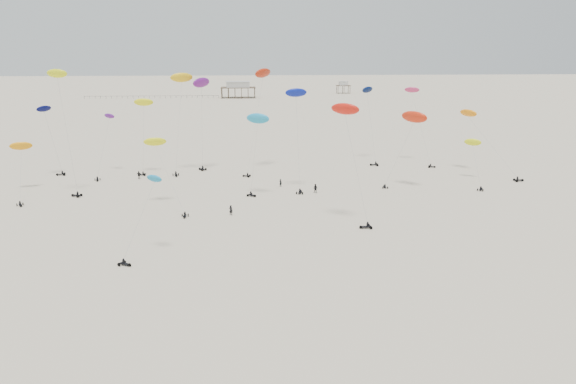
{
  "coord_description": "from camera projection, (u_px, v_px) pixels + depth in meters",
  "views": [
    {
      "loc": [
        -6.66,
        2.55,
        28.89
      ],
      "look_at": [
        0.0,
        88.0,
        7.0
      ],
      "focal_mm": 35.0,
      "sensor_mm": 36.0,
      "label": 1
    }
  ],
  "objects": [
    {
      "name": "ground_plane",
      "position": [
        263.0,
        133.0,
        198.38
      ],
      "size": [
        900.0,
        900.0,
        0.0
      ],
      "primitive_type": "plane",
      "color": "beige"
    },
    {
      "name": "pavilion_main",
      "position": [
        238.0,
        91.0,
        341.47
      ],
      "size": [
        21.0,
        13.0,
        9.8
      ],
      "color": "brown",
      "rests_on": "ground"
    },
    {
      "name": "pavilion_small",
      "position": [
        343.0,
        88.0,
        375.91
      ],
      "size": [
        9.0,
        7.0,
        8.0
      ],
      "color": "brown",
      "rests_on": "ground"
    },
    {
      "name": "pier_fence",
      "position": [
        152.0,
        97.0,
        338.41
      ],
      "size": [
        80.2,
        0.2,
        1.5
      ],
      "color": "black",
      "rests_on": "ground"
    },
    {
      "name": "rig_0",
      "position": [
        161.0,
        157.0,
        104.51
      ],
      "size": [
        9.03,
        12.79,
        16.11
      ],
      "rotation": [
        0.0,
        0.0,
        3.11
      ],
      "color": "black",
      "rests_on": "ground"
    },
    {
      "name": "rig_1",
      "position": [
        475.0,
        155.0,
        125.1
      ],
      "size": [
        5.71,
        15.13,
        14.42
      ],
      "rotation": [
        0.0,
        0.0,
        5.67
      ],
      "color": "black",
      "rests_on": "ground"
    },
    {
      "name": "rig_2",
      "position": [
        370.0,
        114.0,
        146.75
      ],
      "size": [
        4.29,
        13.65,
        20.23
      ],
      "rotation": [
        0.0,
        0.0,
        1.46
      ],
      "color": "black",
      "rests_on": "ground"
    },
    {
      "name": "rig_3",
      "position": [
        104.0,
        142.0,
        130.91
      ],
      "size": [
        3.66,
        13.77,
        16.52
      ],
      "rotation": [
        0.0,
        0.0,
        3.35
      ],
      "color": "black",
      "rests_on": "ground"
    },
    {
      "name": "rig_4",
      "position": [
        180.0,
        96.0,
        132.15
      ],
      "size": [
        5.7,
        9.84,
        23.7
      ],
      "rotation": [
        0.0,
        0.0,
        3.37
      ],
      "color": "black",
      "rests_on": "ground"
    },
    {
      "name": "rig_5",
      "position": [
        297.0,
        119.0,
        115.49
      ],
      "size": [
        4.71,
        7.75,
        21.3
      ],
      "rotation": [
        0.0,
        0.0,
        5.99
      ],
      "color": "black",
      "rests_on": "ground"
    },
    {
      "name": "rig_6",
      "position": [
        21.0,
        156.0,
        115.42
      ],
      "size": [
        7.66,
        17.09,
        16.91
      ],
      "rotation": [
        0.0,
        0.0,
        3.63
      ],
      "color": "black",
      "rests_on": "ground"
    },
    {
      "name": "rig_7",
      "position": [
        417.0,
        111.0,
        144.44
      ],
      "size": [
        6.12,
        12.94,
        20.4
      ],
      "rotation": [
        0.0,
        0.0,
        4.37
      ],
      "color": "black",
      "rests_on": "ground"
    },
    {
      "name": "rig_8",
      "position": [
        201.0,
        97.0,
        134.02
      ],
      "size": [
        5.19,
        5.88,
        22.57
      ],
      "rotation": [
        0.0,
        0.0,
        0.77
      ],
      "color": "black",
      "rests_on": "ground"
    },
    {
      "name": "rig_9",
      "position": [
        51.0,
        134.0,
        130.11
      ],
      "size": [
        5.82,
        3.98,
        16.49
      ],
      "rotation": [
        0.0,
        0.0,
        1.77
      ],
      "color": "black",
      "rests_on": "ground"
    },
    {
      "name": "rig_10",
      "position": [
        349.0,
        133.0,
        93.26
      ],
      "size": [
        6.9,
        8.65,
        20.48
      ],
      "rotation": [
        0.0,
        0.0,
        1.69
      ],
      "color": "black",
      "rests_on": "ground"
    },
    {
      "name": "rig_11",
      "position": [
        139.0,
        222.0,
        78.58
      ],
      "size": [
        6.32,
        8.31,
        12.01
      ],
      "rotation": [
        0.0,
        0.0,
        4.17
      ],
      "color": "black",
      "rests_on": "ground"
    },
    {
      "name": "rig_12",
      "position": [
        143.0,
        116.0,
        131.27
      ],
      "size": [
        4.6,
        5.3,
        17.96
      ],
      "rotation": [
        0.0,
        0.0,
        1.62
      ],
      "color": "black",
      "rests_on": "ground"
    },
    {
      "name": "rig_13",
      "position": [
        261.0,
        83.0,
        134.99
      ],
      "size": [
        8.24,
        14.77,
        25.51
      ],
      "rotation": [
        0.0,
        0.0,
        1.29
      ],
      "color": "black",
      "rests_on": "ground"
    },
    {
      "name": "rig_14",
      "position": [
        480.0,
        129.0,
        133.33
      ],
      "size": [
        10.19,
        17.65,
        20.01
      ],
      "rotation": [
        0.0,
        0.0,
        4.72
      ],
      "color": "black",
      "rests_on": "ground"
    },
    {
      "name": "rig_15",
      "position": [
        412.0,
        122.0,
        117.97
      ],
      "size": [
        9.56,
        6.26,
        16.58
      ],
      "rotation": [
        0.0,
        0.0,
        -0.06
      ],
      "color": "black",
      "rests_on": "ground"
    },
    {
      "name": "rig_17",
      "position": [
        63.0,
        110.0,
        110.95
      ],
      "size": [
        6.15,
        5.94,
        25.31
      ],
      "rotation": [
        0.0,
        0.0,
        1.27
      ],
      "color": "black",
      "rests_on": "ground"
    },
    {
      "name": "rig_18",
      "position": [
        257.0,
        133.0,
        111.3
      ],
      "size": [
        5.22,
        4.35,
        16.75
      ],
      "rotation": [
        0.0,
        0.0,
        3.98
      ],
      "color": "black",
      "rests_on": "ground"
    },
    {
      "name": "spectator_0",
      "position": [
        231.0,
        215.0,
        100.55
      ],
      "size": [
        0.94,
        0.81,
        2.17
      ],
      "primitive_type": "imported",
      "rotation": [
        0.0,
        0.0,
        2.74
      ],
      "color": "black",
      "rests_on": "ground"
    },
    {
      "name": "spectator_1",
      "position": [
        315.0,
        193.0,
        116.11
      ],
      "size": [
        1.23,
        1.13,
        2.19
      ],
      "primitive_type": "imported",
      "rotation": [
        0.0,
        0.0,
        5.66
      ],
      "color": "black",
      "rests_on": "ground"
    },
    {
      "name": "spectator_2",
      "position": [
        139.0,
        179.0,
        128.54
      ],
      "size": [
        1.34,
        0.8,
        2.18
      ],
      "primitive_type": "imported",
      "rotation": [
        0.0,
        0.0,
        6.19
      ],
      "color": "black",
      "rests_on": "ground"
    },
    {
      "name": "spectator_3",
      "position": [
        281.0,
        186.0,
        121.43
      ],
      "size": [
        0.85,
        0.84,
        1.96
      ],
      "primitive_type": "imported",
      "rotation": [
        0.0,
        0.0,
        2.39
      ],
      "color": "black",
      "rests_on": "ground"
    }
  ]
}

